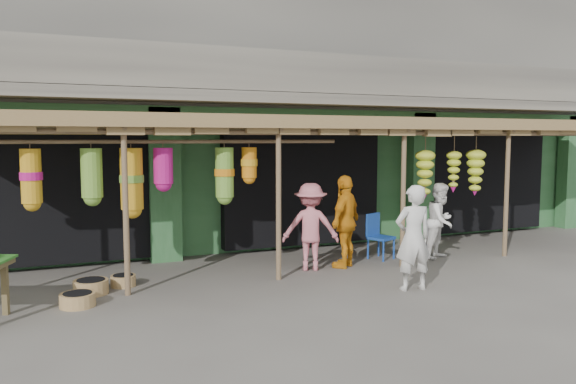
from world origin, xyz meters
name	(u,v)px	position (x,y,z in m)	size (l,w,h in m)	color
ground	(350,269)	(0.00, 0.00, 0.00)	(80.00, 80.00, 0.00)	#514C47
building	(259,101)	(0.00, 4.87, 3.37)	(16.40, 6.80, 7.00)	gray
awning	(325,130)	(-0.14, 0.80, 2.57)	(14.00, 2.70, 2.79)	brown
blue_chair	(378,234)	(0.97, 0.61, 0.50)	(0.57, 0.57, 0.90)	#17409B
basket_left	(91,287)	(-4.52, 0.09, 0.11)	(0.53, 0.53, 0.22)	olive
basket_mid	(78,300)	(-4.74, -0.53, 0.10)	(0.50, 0.50, 0.19)	#906240
basket_right	(123,281)	(-4.00, 0.36, 0.09)	(0.40, 0.40, 0.18)	#9D6C49
person_front	(413,238)	(0.22, -1.64, 0.84)	(0.61, 0.40, 1.68)	beige
person_right	(441,221)	(2.16, 0.15, 0.76)	(0.74, 0.58, 1.52)	white
person_vendor	(345,221)	(0.00, 0.19, 0.86)	(1.01, 0.42, 1.73)	orange
person_shopper	(311,227)	(-0.70, 0.24, 0.80)	(1.03, 0.59, 1.60)	#C66973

